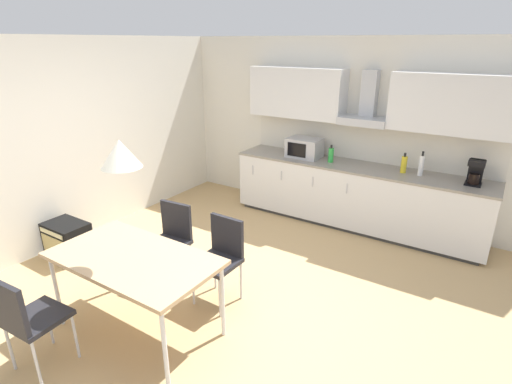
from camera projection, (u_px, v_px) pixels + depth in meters
ground_plane at (219, 302)px, 4.06m from camera, size 7.37×8.44×0.02m
wall_back at (336, 129)px, 5.85m from camera, size 5.89×0.10×2.55m
wall_left at (53, 146)px, 4.87m from camera, size 0.10×6.75×2.55m
kitchen_counter at (354, 195)px, 5.61m from camera, size 3.50×0.67×0.88m
backsplash_tile at (366, 144)px, 5.61m from camera, size 3.48×0.02×0.48m
upper_wall_cabinets at (367, 98)px, 5.26m from camera, size 3.48×0.40×0.70m
microwave at (304, 148)px, 5.81m from camera, size 0.48×0.35×0.28m
coffee_maker at (475, 172)px, 4.70m from camera, size 0.18×0.19×0.30m
bottle_white at (421, 165)px, 5.01m from camera, size 0.07×0.07×0.31m
bottle_green at (331, 155)px, 5.58m from camera, size 0.07×0.07×0.24m
bottle_yellow at (404, 164)px, 5.13m from camera, size 0.07×0.07×0.26m
dining_table at (134, 261)px, 3.42m from camera, size 1.48×0.82×0.76m
chair_far_left at (171, 235)px, 4.28m from camera, size 0.43×0.43×0.87m
chair_far_right at (221, 252)px, 3.94m from camera, size 0.41×0.41×0.87m
chair_near_left at (26, 315)px, 3.03m from camera, size 0.42×0.42×0.87m
guitar_amp at (68, 240)px, 4.84m from camera, size 0.52×0.37×0.44m
pendant_lamp at (120, 154)px, 3.08m from camera, size 0.32×0.32×0.22m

